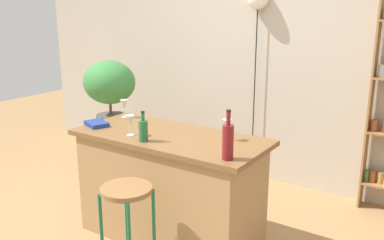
% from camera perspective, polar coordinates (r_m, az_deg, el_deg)
% --- Properties ---
extents(back_wall, '(6.40, 0.10, 2.80)m').
position_cam_1_polar(back_wall, '(4.69, 9.06, 8.86)').
color(back_wall, '#BCB2A3').
rests_on(back_wall, ground).
extents(kitchen_counter, '(1.58, 0.71, 0.90)m').
position_cam_1_polar(kitchen_counter, '(3.54, -2.94, -8.95)').
color(kitchen_counter, '#A87F51').
rests_on(kitchen_counter, ground).
extents(bar_stool, '(0.36, 0.36, 0.71)m').
position_cam_1_polar(bar_stool, '(3.01, -8.72, -12.04)').
color(bar_stool, '#196642').
rests_on(bar_stool, ground).
extents(plant_stool, '(0.34, 0.34, 0.50)m').
position_cam_1_polar(plant_stool, '(5.05, -10.61, -4.19)').
color(plant_stool, '#2D2823').
rests_on(plant_stool, ground).
extents(potted_plant, '(0.61, 0.55, 0.82)m').
position_cam_1_polar(potted_plant, '(4.86, -11.05, 4.33)').
color(potted_plant, '#514C47').
rests_on(potted_plant, plant_stool).
extents(bottle_spirits_clear, '(0.07, 0.07, 0.23)m').
position_cam_1_polar(bottle_spirits_clear, '(3.22, -6.58, -1.35)').
color(bottle_spirits_clear, '#236638').
rests_on(bottle_spirits_clear, kitchen_counter).
extents(bottle_olive_oil, '(0.08, 0.08, 0.34)m').
position_cam_1_polar(bottle_olive_oil, '(2.82, 4.86, -2.82)').
color(bottle_olive_oil, maroon).
rests_on(bottle_olive_oil, kitchen_counter).
extents(wine_glass_left, '(0.07, 0.07, 0.16)m').
position_cam_1_polar(wine_glass_left, '(3.37, -8.33, -0.15)').
color(wine_glass_left, silver).
rests_on(wine_glass_left, kitchen_counter).
extents(wine_glass_center, '(0.07, 0.07, 0.16)m').
position_cam_1_polar(wine_glass_center, '(3.93, -9.12, 2.03)').
color(wine_glass_center, silver).
rests_on(wine_glass_center, kitchen_counter).
extents(wine_glass_right, '(0.07, 0.07, 0.16)m').
position_cam_1_polar(wine_glass_right, '(3.23, 4.73, -0.73)').
color(wine_glass_right, silver).
rests_on(wine_glass_right, kitchen_counter).
extents(cookbook, '(0.25, 0.22, 0.03)m').
position_cam_1_polar(cookbook, '(3.72, -12.73, -0.49)').
color(cookbook, navy).
rests_on(cookbook, kitchen_counter).
extents(pendant_globe_light, '(0.22, 0.22, 2.08)m').
position_cam_1_polar(pendant_globe_light, '(4.56, 8.86, 15.55)').
color(pendant_globe_light, black).
rests_on(pendant_globe_light, ground).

